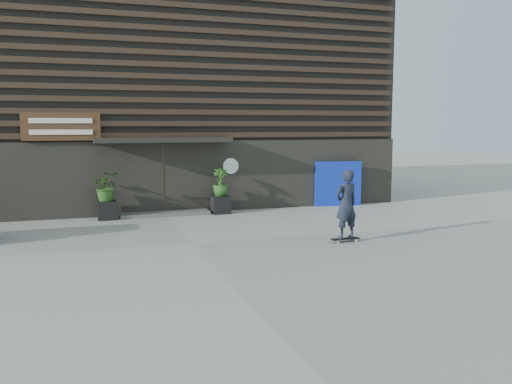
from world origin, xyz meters
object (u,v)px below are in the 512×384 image
object	(u,v)px
planter_pot_right	(221,205)
skateboarder	(346,205)
blue_tarp	(338,184)
planter_pot_left	(107,210)

from	to	relation	value
planter_pot_right	skateboarder	world-z (taller)	skateboarder
blue_tarp	skateboarder	world-z (taller)	skateboarder
planter_pot_right	blue_tarp	bearing A→B (deg)	3.69
blue_tarp	skateboarder	xyz separation A→B (m)	(-2.70, -5.77, 0.15)
planter_pot_left	blue_tarp	size ratio (longest dim) A/B	0.33
blue_tarp	planter_pot_right	bearing A→B (deg)	-168.44
planter_pot_left	skateboarder	distance (m)	7.97
blue_tarp	skateboarder	distance (m)	6.37
planter_pot_right	skateboarder	xyz separation A→B (m)	(1.95, -5.47, 0.69)
planter_pot_right	skateboarder	bearing A→B (deg)	-70.34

